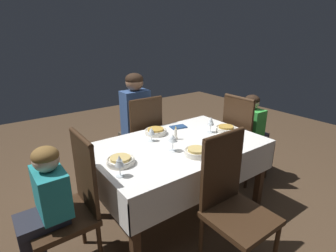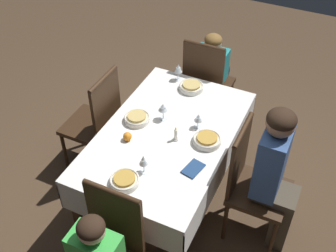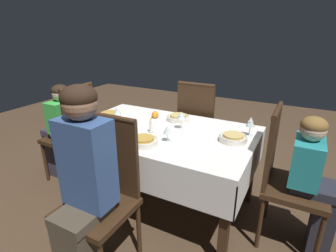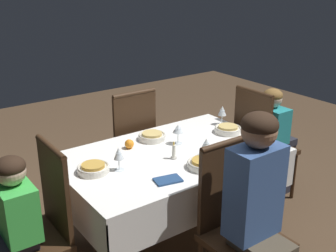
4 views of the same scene
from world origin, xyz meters
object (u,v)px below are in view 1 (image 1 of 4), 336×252
Objects in this scene: dining_table at (178,152)px; napkin_red_folded at (178,127)px; chair_east at (71,202)px; person_adult_denim at (134,120)px; wine_glass_north at (173,139)px; orange_fruit at (213,143)px; chair_west at (242,135)px; bowl_south at (156,131)px; bowl_east at (121,161)px; wine_glass_west at (211,122)px; chair_south at (142,137)px; person_child_teal at (43,212)px; chair_north at (232,200)px; bowl_west at (226,129)px; wine_glass_south at (151,132)px; bowl_north at (197,152)px; wine_glass_east at (119,161)px; person_child_green at (252,132)px; candle_centerpiece at (176,135)px.

napkin_red_folded is at bearing -128.66° from dining_table.
chair_east is 0.82× the size of person_adult_denim.
wine_glass_north is 0.82× the size of napkin_red_folded.
chair_east is 15.38× the size of orange_fruit.
chair_west is at bearing 159.38° from napkin_red_folded.
bowl_south is 1.17× the size of napkin_red_folded.
person_adult_denim is 1.10m from bowl_east.
dining_table is 0.33m from orange_fruit.
wine_glass_west is 1.06× the size of wine_glass_north.
wine_glass_north is (0.17, 0.79, 0.28)m from chair_south.
person_child_teal is 4.74× the size of bowl_east.
chair_west and chair_north have the same top height.
chair_west is at bearing -159.77° from orange_fruit.
bowl_south is 0.59m from orange_fruit.
person_child_teal is 6.32× the size of wine_glass_west.
chair_east reaches higher than bowl_west.
wine_glass_south is at bearing -49.38° from dining_table.
dining_table is 0.43m from napkin_red_folded.
person_child_teal is 1.48m from napkin_red_folded.
person_adult_denim is 6.90× the size of napkin_red_folded.
chair_west is at bearing -166.35° from bowl_west.
wine_glass_west is (0.55, 0.03, 0.28)m from chair_west.
napkin_red_folded is at bearing -115.59° from bowl_north.
bowl_east is 0.46m from wine_glass_north.
wine_glass_south is 0.65m from wine_glass_east.
person_child_teal reaches higher than napkin_red_folded.
person_child_green reaches higher than wine_glass_north.
candle_centerpiece is (1.11, -0.04, 0.21)m from person_child_green.
dining_table is 0.16m from candle_centerpiece.
bowl_east is (-0.57, -0.00, 0.20)m from person_child_teal.
orange_fruit is at bearing 82.34° from person_child_teal.
orange_fruit is at bearing 99.94° from chair_south.
napkin_red_folded is at bearing 104.88° from person_child_teal.
bowl_north is at bearing 79.37° from candle_centerpiece.
dining_table is 1.51× the size of person_child_green.
person_child_green is 1.24m from bowl_north.
chair_south is 0.47m from napkin_red_folded.
chair_north is at bearing 60.44° from orange_fruit.
chair_east reaches higher than napkin_red_folded.
wine_glass_east is at bearing 17.39° from dining_table.
wine_glass_north is at bearing 94.74° from wine_glass_south.
wine_glass_south is 0.45m from napkin_red_folded.
napkin_red_folded reaches higher than dining_table.
candle_centerpiece is at bearing 154.29° from wine_glass_south.
chair_south is (-0.03, -0.69, -0.09)m from dining_table.
person_child_green is at bearing -90.00° from chair_west.
chair_west is at bearing 93.12° from chair_east.
person_child_teal is at bearing 6.76° from candle_centerpiece.
bowl_east reaches higher than dining_table.
person_child_green reaches higher than napkin_red_folded.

